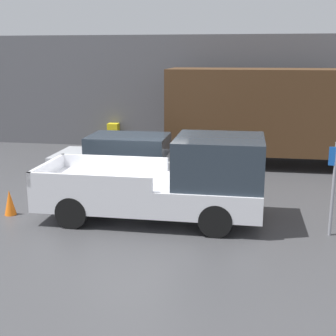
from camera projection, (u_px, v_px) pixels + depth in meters
name	position (u px, v px, depth m)	size (l,w,h in m)	color
ground_plane	(134.00, 209.00, 12.00)	(60.00, 60.00, 0.00)	#3D3D3F
building_wall	(180.00, 93.00, 19.32)	(28.00, 0.15, 4.63)	#56565B
pickup_truck	(173.00, 181.00, 11.04)	(5.26, 2.11, 2.03)	silver
car	(126.00, 159.00, 14.16)	(4.25, 1.92, 1.50)	#B7BABF
delivery_truck	(275.00, 114.00, 16.40)	(8.18, 2.49, 3.38)	#472D19
parking_sign	(334.00, 183.00, 9.99)	(0.30, 0.07, 2.07)	gray
newspaper_box	(114.00, 135.00, 19.88)	(0.45, 0.40, 1.02)	gold
traffic_cone	(10.00, 202.00, 11.49)	(0.29, 0.29, 0.63)	orange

